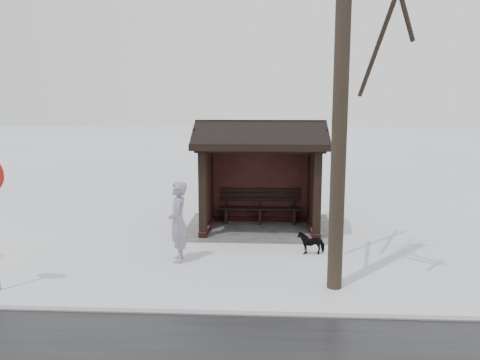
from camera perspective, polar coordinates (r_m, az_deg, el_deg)
name	(u,v)px	position (r m, az deg, el deg)	size (l,w,h in m)	color
ground	(260,229)	(13.38, 2.41, -6.01)	(120.00, 120.00, 0.00)	white
kerb	(255,315)	(8.20, 1.90, -16.08)	(120.00, 0.15, 0.06)	gray
trampled_patch	(260,227)	(13.57, 2.42, -5.75)	(4.20, 3.20, 0.02)	gray
bus_shelter	(260,153)	(13.14, 2.48, 3.32)	(3.60, 2.40, 3.09)	#3D1716
pedestrian	(178,222)	(10.59, -7.55, -5.08)	(0.67, 0.44, 1.82)	gray
dog	(311,243)	(11.34, 8.68, -7.56)	(0.28, 0.62, 0.52)	black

